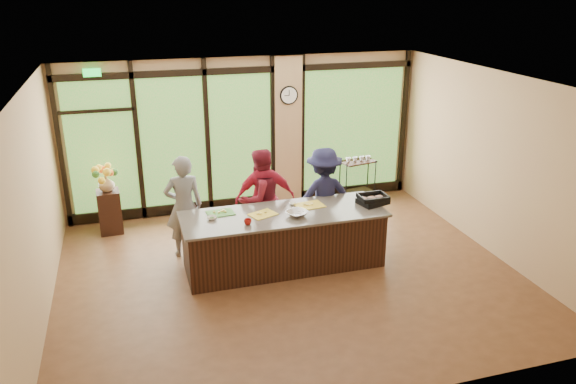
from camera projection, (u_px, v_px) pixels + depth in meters
floor at (289, 274)px, 8.81m from camera, size 7.00×7.00×0.00m
ceiling at (289, 82)px, 7.75m from camera, size 7.00×7.00×0.00m
back_wall at (245, 135)px, 10.97m from camera, size 7.00×0.00×7.00m
left_wall at (34, 210)px, 7.35m from camera, size 0.00×6.00×6.00m
right_wall at (493, 164)px, 9.21m from camera, size 0.00×6.00×6.00m
window_wall at (254, 140)px, 11.01m from camera, size 6.90×0.12×3.00m
island_base at (284, 241)px, 8.92m from camera, size 3.10×1.00×0.88m
countertop at (284, 214)px, 8.76m from camera, size 3.20×1.10×0.04m
wall_clock at (289, 95)px, 10.82m from camera, size 0.36×0.04×0.36m
cook_left at (184, 206)px, 9.17m from camera, size 0.65×0.44×1.73m
cook_midleft at (260, 199)px, 9.48m from camera, size 1.04×0.95×1.73m
cook_midright at (265, 199)px, 9.47m from camera, size 1.05×0.53×1.73m
cook_right at (324, 196)px, 9.64m from camera, size 1.10×0.64×1.70m
roasting_pan at (373, 201)px, 9.11m from camera, size 0.53×0.46×0.08m
mixing_bowl at (297, 214)px, 8.63m from camera, size 0.42×0.42×0.08m
cutting_board_left at (220, 213)px, 8.74m from camera, size 0.44×0.35×0.01m
cutting_board_center at (263, 214)px, 8.69m from camera, size 0.48×0.43×0.01m
cutting_board_right at (310, 205)px, 9.03m from camera, size 0.48×0.39×0.01m
prep_bowl_near at (212, 218)px, 8.51m from camera, size 0.18×0.18×0.05m
prep_bowl_mid at (300, 211)px, 8.78m from camera, size 0.15×0.15×0.04m
prep_bowl_far at (293, 204)px, 9.08m from camera, size 0.14×0.14×0.03m
red_ramekin at (248, 222)px, 8.32m from camera, size 0.13×0.13×0.09m
flower_stand at (110, 212)px, 10.16m from camera, size 0.42×0.42×0.80m
flower_vase at (106, 183)px, 9.97m from camera, size 0.34×0.34×0.29m
bar_cart at (357, 174)px, 11.60m from camera, size 0.76×0.53×0.95m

